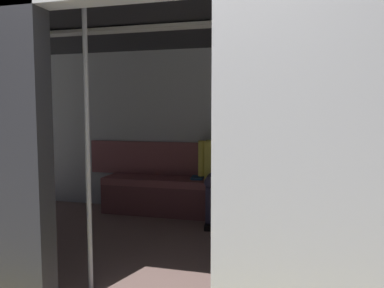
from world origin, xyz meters
TOP-DOWN VIEW (x-y plane):
  - train_car at (0.08, -1.31)m, footprint 6.40×2.95m
  - bench_seat at (0.00, -2.44)m, footprint 2.81×0.44m
  - person_seated at (-0.15, -2.38)m, footprint 0.55×0.70m
  - handbag at (-0.49, -2.50)m, footprint 0.26×0.15m
  - book at (0.17, -2.53)m, footprint 0.17×0.24m
  - grab_pole_door at (0.47, -0.39)m, footprint 0.04×0.04m

SIDE VIEW (x-z plane):
  - bench_seat at x=0.00m, z-range 0.13..0.60m
  - book at x=0.17m, z-range 0.47..0.50m
  - handbag at x=-0.49m, z-range 0.47..0.64m
  - person_seated at x=-0.15m, z-range 0.09..1.29m
  - grab_pole_door at x=0.47m, z-range 0.00..2.14m
  - train_car at x=0.08m, z-range 0.39..2.67m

